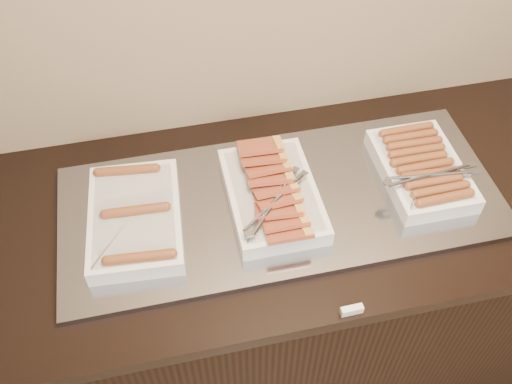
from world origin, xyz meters
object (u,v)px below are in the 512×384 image
(warming_tray, at_px, (281,202))
(dish_center, at_px, (272,194))
(dish_left, at_px, (135,218))
(dish_right, at_px, (422,169))
(counter, at_px, (277,288))

(warming_tray, height_order, dish_center, dish_center)
(warming_tray, xyz_separation_m, dish_left, (-0.39, 0.00, 0.04))
(warming_tray, distance_m, dish_left, 0.40)
(warming_tray, xyz_separation_m, dish_center, (-0.03, -0.00, 0.04))
(warming_tray, xyz_separation_m, dish_right, (0.40, -0.00, 0.04))
(dish_center, bearing_deg, counter, 7.80)
(dish_left, relative_size, dish_right, 1.13)
(dish_left, height_order, dish_right, dish_right)
(dish_left, height_order, dish_center, dish_center)
(counter, height_order, dish_center, dish_center)
(counter, height_order, dish_right, dish_right)
(counter, distance_m, dish_left, 0.63)
(warming_tray, bearing_deg, counter, 0.00)
(counter, xyz_separation_m, warming_tray, (-0.00, 0.00, 0.46))
(dish_left, bearing_deg, warming_tray, 3.97)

